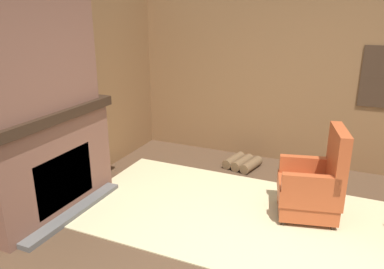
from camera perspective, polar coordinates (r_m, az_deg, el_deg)
name	(u,v)px	position (r m, az deg, el deg)	size (l,w,h in m)	color
ground_plane	(258,263)	(3.69, 10.05, -18.78)	(14.00, 14.00, 0.00)	#4C3523
wood_panel_wall_left	(26,95)	(4.42, -24.00, 5.47)	(0.06, 5.79, 2.68)	brown
wood_panel_wall_back	(312,75)	(5.61, 17.80, 8.67)	(5.79, 0.09, 2.68)	brown
fireplace_hearth	(51,163)	(4.47, -20.68, -4.03)	(0.60, 1.75, 1.20)	brown
chimney_breast	(34,40)	(4.18, -22.92, 13.17)	(0.34, 1.45, 1.46)	brown
area_rug	(253,218)	(4.33, 9.26, -12.46)	(4.09, 2.00, 0.01)	#C6B789
armchair	(313,187)	(4.35, 18.00, -7.58)	(0.77, 0.73, 1.05)	#A84723
firewood_stack	(242,163)	(5.58, 7.68, -4.27)	(0.52, 0.53, 0.14)	brown
storage_case	(80,92)	(4.76, -16.72, 6.17)	(0.17, 0.27, 0.13)	black
decorative_plate_on_mantel	(40,95)	(4.33, -22.10, 5.53)	(0.08, 0.30, 0.29)	#336093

